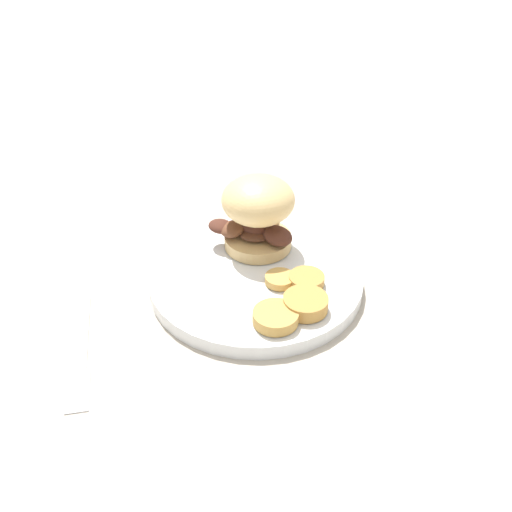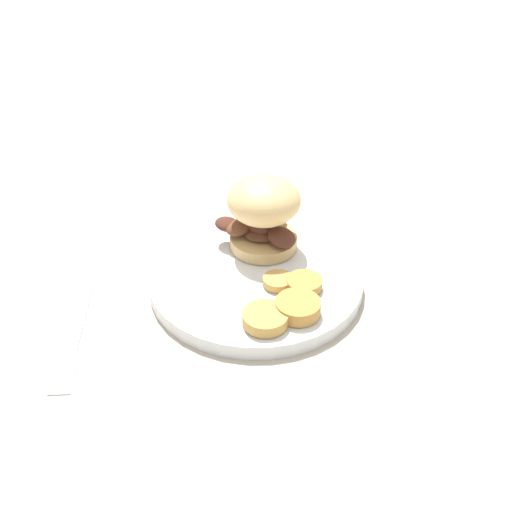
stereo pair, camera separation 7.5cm
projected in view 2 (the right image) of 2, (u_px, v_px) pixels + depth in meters
The scene contains 8 objects.
ground_plane at pixel (256, 285), 0.77m from camera, with size 4.00×4.00×0.00m, color #B2A899.
dinner_plate at pixel (256, 278), 0.77m from camera, with size 0.27×0.27×0.02m.
sandwich at pixel (263, 212), 0.78m from camera, with size 0.11×0.13×0.10m.
potato_round_0 at pixel (304, 283), 0.73m from camera, with size 0.04×0.04×0.01m, color #BC8942.
potato_round_1 at pixel (298, 307), 0.69m from camera, with size 0.05×0.05×0.02m, color #BC8942.
potato_round_2 at pixel (265, 318), 0.68m from camera, with size 0.05×0.05×0.01m, color tan.
potato_round_3 at pixel (278, 281), 0.74m from camera, with size 0.04×0.04×0.01m, color tan.
fork at pixel (74, 336), 0.69m from camera, with size 0.17×0.11×0.00m.
Camera 2 is at (0.54, 0.28, 0.48)m, focal length 42.00 mm.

